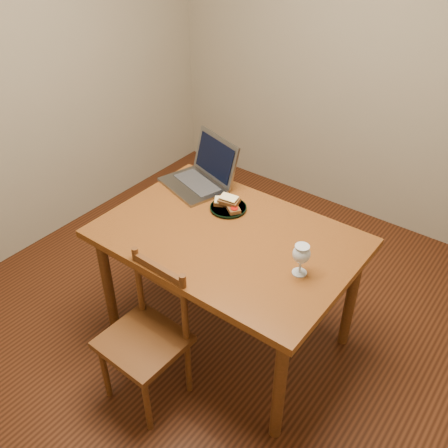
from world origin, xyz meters
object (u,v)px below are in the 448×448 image
Objects in this scene: table at (228,248)px; milk_glass at (301,260)px; laptop at (203,172)px; plate at (228,208)px; chair at (145,332)px.

milk_glass is (0.44, -0.04, 0.17)m from table.
table is 2.86× the size of laptop.
table is at bearing -20.35° from laptop.
laptop reaches higher than table.
plate reaches higher than table.
laptop reaches higher than chair.
chair is 2.53× the size of milk_glass.
milk_glass reaches higher than chair.
table is 0.60m from chair.
milk_glass is 0.94m from laptop.
chair is 0.90× the size of laptop.
table is 8.07× the size of milk_glass.
laptop is at bearing 154.33° from plate.
table is at bearing 82.80° from chair.
plate is 0.45× the size of laptop.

